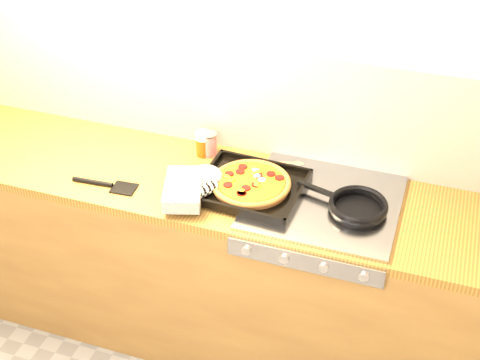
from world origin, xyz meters
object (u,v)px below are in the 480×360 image
(frying_pan, at_px, (357,206))
(tomato_can, at_px, (209,144))
(pizza_on_tray, at_px, (233,184))
(juice_glass, at_px, (203,144))

(frying_pan, bearing_deg, tomato_can, 163.14)
(frying_pan, height_order, tomato_can, tomato_can)
(tomato_can, bearing_deg, pizza_on_tray, -50.76)
(frying_pan, xyz_separation_m, juice_glass, (-0.73, 0.20, 0.02))
(pizza_on_tray, height_order, juice_glass, juice_glass)
(tomato_can, bearing_deg, frying_pan, -16.86)
(frying_pan, relative_size, tomato_can, 3.76)
(pizza_on_tray, xyz_separation_m, tomato_can, (-0.20, 0.24, 0.01))
(pizza_on_tray, bearing_deg, tomato_can, 129.24)
(pizza_on_tray, xyz_separation_m, juice_glass, (-0.22, 0.23, 0.01))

